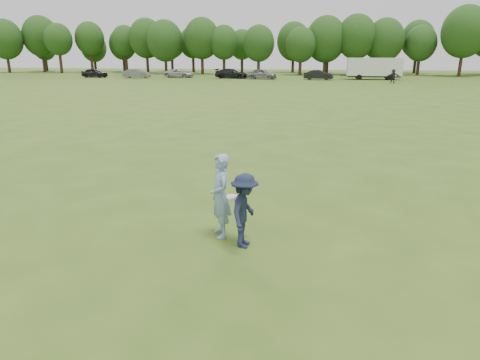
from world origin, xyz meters
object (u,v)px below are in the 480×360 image
at_px(defender, 245,211).
at_px(car_c, 179,73).
at_px(car_e, 262,74).
at_px(field_cone, 452,85).
at_px(player_far_d, 393,76).
at_px(car_a, 95,73).
at_px(car_f, 319,75).
at_px(cargo_trailer, 374,68).
at_px(car_b, 136,73).
at_px(car_d, 231,74).
at_px(thrower, 220,196).

bearing_deg(defender, car_c, 25.06).
xyz_separation_m(car_e, field_cone, (24.95, -10.22, -0.63)).
relative_size(player_far_d, car_a, 0.44).
relative_size(player_far_d, car_e, 0.41).
bearing_deg(car_f, car_a, 96.51).
xyz_separation_m(player_far_d, cargo_trailer, (-1.58, 7.99, 0.84)).
xyz_separation_m(car_e, car_f, (8.69, -0.14, -0.06)).
distance_m(player_far_d, car_b, 39.41).
bearing_deg(car_a, field_cone, -94.72).
distance_m(player_far_d, car_c, 33.67).
xyz_separation_m(car_c, car_d, (8.99, -0.97, 0.08)).
bearing_deg(field_cone, car_e, 157.72).
bearing_deg(car_f, field_cone, -115.22).
height_order(thrower, cargo_trailer, cargo_trailer).
bearing_deg(field_cone, thrower, -110.92).
xyz_separation_m(car_c, field_cone, (39.00, -12.42, -0.53)).
relative_size(player_far_d, car_c, 0.38).
xyz_separation_m(car_a, field_cone, (52.84, -10.13, -0.58)).
distance_m(car_c, field_cone, 40.93).
bearing_deg(thrower, field_cone, 132.24).
distance_m(car_c, cargo_trailer, 31.03).
relative_size(defender, car_e, 0.35).
height_order(car_d, field_cone, car_d).
bearing_deg(thrower, car_d, 163.79).
bearing_deg(car_e, car_f, -84.56).
height_order(car_d, cargo_trailer, cargo_trailer).
height_order(car_c, car_f, car_f).
height_order(defender, car_d, defender).
xyz_separation_m(thrower, car_c, (-20.31, 61.31, -0.27)).
height_order(thrower, car_c, thrower).
relative_size(car_e, field_cone, 15.36).
bearing_deg(car_d, car_b, 101.58).
distance_m(defender, player_far_d, 54.57).
relative_size(defender, car_f, 0.37).
relative_size(defender, cargo_trailer, 0.18).
relative_size(thrower, car_a, 0.44).
bearing_deg(defender, car_f, 4.59).
bearing_deg(car_a, car_c, -74.46).
distance_m(thrower, car_f, 59.02).
bearing_deg(car_b, car_a, 81.09).
height_order(thrower, car_e, thrower).
height_order(car_f, cargo_trailer, cargo_trailer).
bearing_deg(player_far_d, defender, -122.98).
bearing_deg(field_cone, defender, -110.13).
xyz_separation_m(player_far_d, car_e, (-18.55, 6.24, -0.15)).
bearing_deg(player_far_d, car_e, 140.76).
relative_size(defender, player_far_d, 0.86).
xyz_separation_m(thrower, car_a, (-34.15, 59.02, -0.21)).
bearing_deg(field_cone, car_c, 162.33).
xyz_separation_m(player_far_d, car_b, (-38.98, 5.81, -0.21)).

